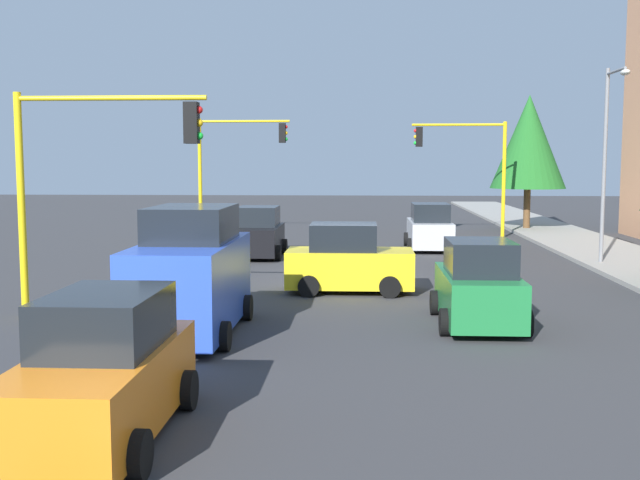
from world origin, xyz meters
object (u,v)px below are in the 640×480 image
object	(u,v)px
street_lamp_curbside	(609,144)
delivery_van_blue	(191,275)
car_yellow	(348,261)
car_green	(478,287)
tree_roadside_far	(529,142)
car_black	(258,234)
traffic_signal_far_left	(467,156)
car_silver	(430,228)
car_orange	(103,373)
traffic_signal_near_right	(96,159)
traffic_signal_far_right	(235,153)

from	to	relation	value
street_lamp_curbside	delivery_van_blue	world-z (taller)	street_lamp_curbside
car_yellow	car_green	xyz separation A→B (m)	(4.36, 3.05, -0.00)
tree_roadside_far	car_black	world-z (taller)	tree_roadside_far
traffic_signal_far_left	car_silver	world-z (taller)	traffic_signal_far_left
traffic_signal_far_left	car_orange	bearing A→B (deg)	-17.10
traffic_signal_far_left	car_yellow	distance (m)	17.19
traffic_signal_near_right	traffic_signal_far_left	size ratio (longest dim) A/B	0.95
tree_roadside_far	car_orange	distance (m)	34.35
traffic_signal_near_right	street_lamp_curbside	size ratio (longest dim) A/B	0.77
traffic_signal_near_right	traffic_signal_far_right	size ratio (longest dim) A/B	0.92
delivery_van_blue	car_yellow	world-z (taller)	delivery_van_blue
car_green	traffic_signal_near_right	bearing A→B (deg)	-92.28
traffic_signal_near_right	car_green	world-z (taller)	traffic_signal_near_right
traffic_signal_far_right	street_lamp_curbside	world-z (taller)	street_lamp_curbside
street_lamp_curbside	delivery_van_blue	xyz separation A→B (m)	(11.12, -12.30, -3.07)
delivery_van_blue	car_black	xyz separation A→B (m)	(-13.39, -0.39, -0.39)
car_silver	car_black	xyz separation A→B (m)	(2.93, -6.97, -0.00)
traffic_signal_far_left	car_black	size ratio (longest dim) A/B	1.54
traffic_signal_near_right	car_black	distance (m)	12.42
car_green	car_black	xyz separation A→B (m)	(-12.24, -6.76, 0.00)
traffic_signal_near_right	car_black	size ratio (longest dim) A/B	1.46
car_silver	delivery_van_blue	bearing A→B (deg)	-21.96
car_black	traffic_signal_far_left	bearing A→B (deg)	131.49
car_silver	street_lamp_curbside	bearing A→B (deg)	47.71
car_green	car_silver	bearing A→B (deg)	179.22
car_green	car_yellow	bearing A→B (deg)	-144.97
delivery_van_blue	traffic_signal_far_right	bearing A→B (deg)	-173.03
traffic_signal_far_right	car_orange	size ratio (longest dim) A/B	1.43
street_lamp_curbside	tree_roadside_far	world-z (taller)	tree_roadside_far
car_yellow	traffic_signal_far_right	bearing A→B (deg)	-159.60
delivery_van_blue	car_yellow	size ratio (longest dim) A/B	1.33
traffic_signal_far_right	car_orange	world-z (taller)	traffic_signal_far_right
traffic_signal_far_left	car_orange	xyz separation A→B (m)	(27.81, -8.56, -3.11)
traffic_signal_far_right	car_silver	world-z (taller)	traffic_signal_far_right
traffic_signal_near_right	tree_roadside_far	world-z (taller)	tree_roadside_far
traffic_signal_far_right	car_yellow	size ratio (longest dim) A/B	1.62
delivery_van_blue	traffic_signal_near_right	bearing A→B (deg)	-120.55
tree_roadside_far	car_yellow	distance (m)	22.39
street_lamp_curbside	traffic_signal_far_left	bearing A→B (deg)	-161.36
car_green	car_black	bearing A→B (deg)	-151.08
car_orange	car_black	xyz separation A→B (m)	(-19.69, -0.62, -0.00)
traffic_signal_near_right	car_silver	distance (m)	17.64
car_yellow	car_silver	size ratio (longest dim) A/B	0.89
traffic_signal_near_right	car_yellow	xyz separation A→B (m)	(-4.00, 5.87, -2.92)
traffic_signal_near_right	car_green	size ratio (longest dim) A/B	1.46
tree_roadside_far	delivery_van_blue	xyz separation A→B (m)	(25.51, -12.60, -3.50)
traffic_signal_far_right	delivery_van_blue	size ratio (longest dim) A/B	1.22
car_silver	car_yellow	bearing A→B (deg)	-16.77
traffic_signal_far_left	car_green	bearing A→B (deg)	-6.78
car_yellow	car_black	xyz separation A→B (m)	(-7.88, -3.71, 0.00)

